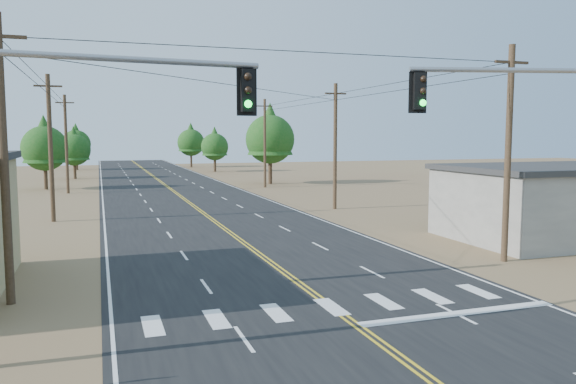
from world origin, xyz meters
name	(u,v)px	position (x,y,z in m)	size (l,w,h in m)	color
road	(210,218)	(0.00, 30.00, 0.01)	(15.00, 200.00, 0.02)	black
utility_pole_left_near	(4,158)	(-10.50, 12.00, 5.12)	(1.80, 0.30, 10.00)	#4C3826
utility_pole_left_mid	(50,147)	(-10.50, 32.00, 5.12)	(1.80, 0.30, 10.00)	#4C3826
utility_pole_left_far	(66,143)	(-10.50, 52.00, 5.12)	(1.80, 0.30, 10.00)	#4C3826
utility_pole_right_near	(508,152)	(10.50, 12.00, 5.12)	(1.80, 0.30, 10.00)	#4C3826
utility_pole_right_mid	(335,145)	(10.50, 32.00, 5.12)	(1.80, 0.30, 10.00)	#4C3826
utility_pole_right_far	(265,142)	(10.50, 52.00, 5.12)	(1.80, 0.30, 10.00)	#4C3826
signal_mast_left	(70,148)	(-8.12, 6.33, 5.56)	(7.53, 0.89, 8.13)	gray
signal_mast_right	(552,140)	(7.86, 6.62, 5.71)	(7.34, 2.10, 8.38)	gray
tree_left_near	(44,144)	(-13.01, 57.38, 5.01)	(4.91, 4.91, 8.19)	#3F2D1E
tree_left_mid	(74,147)	(-10.57, 72.56, 4.41)	(4.32, 4.32, 7.21)	#3F2D1E
tree_left_far	(76,141)	(-11.05, 94.00, 4.94)	(4.85, 4.85, 8.08)	#3F2D1E
tree_right_near	(270,134)	(12.41, 56.28, 6.06)	(5.94, 5.94, 9.91)	#3F2D1E
tree_right_mid	(215,144)	(10.62, 81.69, 4.53)	(4.44, 4.44, 7.41)	#3F2D1E
tree_right_far	(191,140)	(9.00, 96.14, 5.12)	(5.02, 5.02, 8.37)	#3F2D1E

